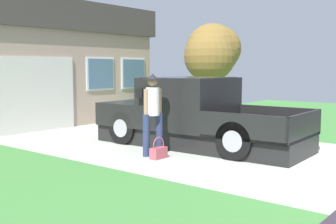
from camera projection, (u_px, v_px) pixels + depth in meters
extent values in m
cube|color=#B1B5A7|center=(175.00, 146.00, 10.20)|extent=(5.20, 9.00, 0.06)
cube|color=#43833B|center=(306.00, 115.00, 16.89)|extent=(12.00, 9.00, 0.06)
cube|color=black|center=(200.00, 138.00, 10.06)|extent=(1.94, 5.13, 0.42)
cube|color=black|center=(189.00, 103.00, 10.15)|extent=(1.98, 1.89, 1.22)
cube|color=#1E2833|center=(189.00, 88.00, 10.12)|extent=(1.75, 1.74, 0.51)
cube|color=black|center=(140.00, 112.00, 11.12)|extent=(1.97, 1.38, 0.56)
cube|color=black|center=(261.00, 134.00, 9.10)|extent=(1.99, 1.99, 0.06)
cube|color=black|center=(242.00, 128.00, 8.33)|extent=(0.12, 1.93, 0.55)
cube|color=black|center=(278.00, 118.00, 9.82)|extent=(0.12, 1.93, 0.55)
cube|color=black|center=(305.00, 126.00, 8.52)|extent=(1.92, 0.12, 0.55)
cube|color=black|center=(140.00, 93.00, 9.66)|extent=(0.11, 0.18, 0.20)
cylinder|color=black|center=(124.00, 128.00, 10.37)|extent=(0.29, 0.81, 0.80)
cylinder|color=#9E9EA3|center=(124.00, 128.00, 10.37)|extent=(0.29, 0.45, 0.44)
cylinder|color=black|center=(165.00, 121.00, 11.70)|extent=(0.29, 0.81, 0.80)
cylinder|color=#9E9EA3|center=(165.00, 121.00, 11.70)|extent=(0.29, 0.45, 0.44)
cylinder|color=black|center=(235.00, 141.00, 8.56)|extent=(0.29, 0.81, 0.80)
cylinder|color=#9E9EA3|center=(235.00, 141.00, 8.56)|extent=(0.29, 0.45, 0.44)
cylinder|color=black|center=(268.00, 131.00, 9.88)|extent=(0.29, 0.81, 0.80)
cylinder|color=#9E9EA3|center=(268.00, 131.00, 9.88)|extent=(0.29, 0.45, 0.44)
cylinder|color=navy|center=(146.00, 135.00, 8.89)|extent=(0.15, 0.15, 0.90)
cylinder|color=navy|center=(159.00, 134.00, 9.07)|extent=(0.15, 0.15, 0.90)
cylinder|color=silver|center=(153.00, 101.00, 8.90)|extent=(0.29, 0.29, 0.59)
cylinder|color=tan|center=(146.00, 103.00, 8.81)|extent=(0.09, 0.09, 0.59)
cylinder|color=tan|center=(160.00, 102.00, 9.00)|extent=(0.09, 0.09, 0.59)
sphere|color=tan|center=(153.00, 81.00, 8.86)|extent=(0.21, 0.21, 0.21)
cylinder|color=#232328|center=(153.00, 79.00, 8.85)|extent=(0.42, 0.42, 0.01)
cone|color=#232328|center=(153.00, 76.00, 8.85)|extent=(0.22, 0.22, 0.12)
cube|color=#B24C56|center=(159.00, 153.00, 8.72)|extent=(0.38, 0.18, 0.23)
torus|color=#B24C56|center=(159.00, 145.00, 8.70)|extent=(0.34, 0.02, 0.34)
cube|color=silver|center=(37.00, 95.00, 12.23)|extent=(2.62, 0.06, 2.18)
cube|color=slate|center=(101.00, 74.00, 14.12)|extent=(1.10, 0.05, 1.00)
cube|color=silver|center=(100.00, 74.00, 14.13)|extent=(1.23, 0.02, 1.12)
cube|color=slate|center=(134.00, 73.00, 15.36)|extent=(1.10, 0.05, 1.00)
cube|color=silver|center=(133.00, 73.00, 15.37)|extent=(1.23, 0.02, 1.12)
cylinder|color=brown|center=(213.00, 93.00, 15.68)|extent=(0.17, 0.17, 1.81)
sphere|color=olive|center=(219.00, 48.00, 15.68)|extent=(1.65, 1.65, 1.65)
sphere|color=olive|center=(210.00, 56.00, 15.36)|extent=(1.89, 1.89, 1.89)
sphere|color=olive|center=(212.00, 50.00, 15.67)|extent=(2.00, 2.00, 2.00)
cube|color=#286B38|center=(156.00, 105.00, 15.35)|extent=(0.58, 0.68, 0.85)
cube|color=#1C4A27|center=(156.00, 92.00, 15.30)|extent=(0.60, 0.71, 0.10)
cylinder|color=black|center=(158.00, 117.00, 15.05)|extent=(0.05, 0.18, 0.18)
cylinder|color=black|center=(166.00, 116.00, 15.40)|extent=(0.05, 0.18, 0.18)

